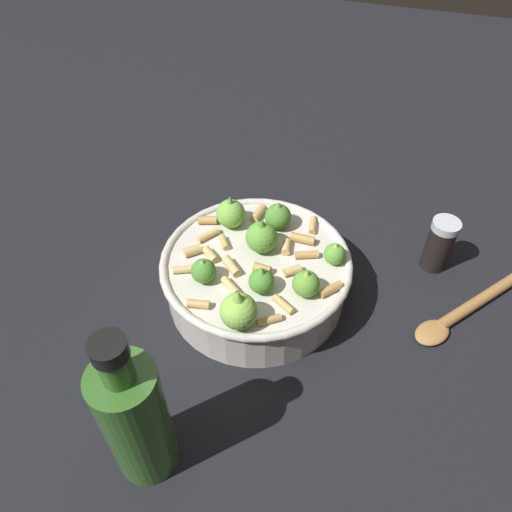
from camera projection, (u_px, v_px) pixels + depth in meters
ground_plane at (256, 293)px, 0.70m from camera, size 2.40×2.40×0.00m
cooking_pan at (256, 273)px, 0.67m from camera, size 0.26×0.26×0.12m
pepper_shaker at (439, 244)px, 0.71m from camera, size 0.04×0.04×0.09m
olive_oil_bottle at (135, 419)px, 0.47m from camera, size 0.06×0.06×0.22m
wooden_spoon at (466, 310)px, 0.67m from camera, size 0.18×0.15×0.02m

